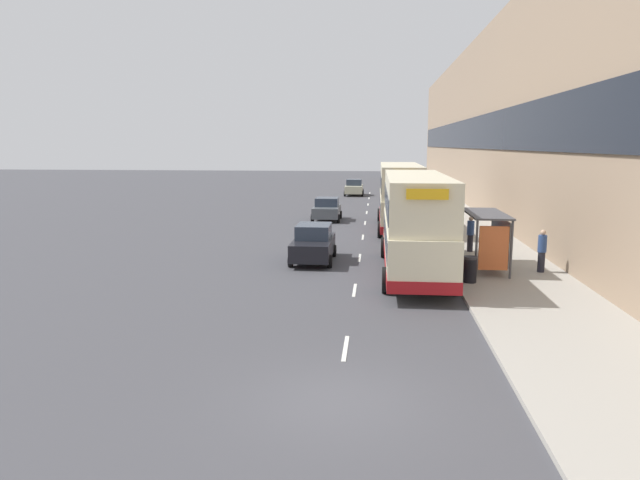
% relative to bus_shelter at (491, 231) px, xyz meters
% --- Properties ---
extents(ground_plane, '(220.00, 220.00, 0.00)m').
position_rel_bus_shelter_xyz_m(ground_plane, '(-5.77, -13.38, -1.88)').
color(ground_plane, '#424247').
extents(pavement, '(5.00, 93.00, 0.14)m').
position_rel_bus_shelter_xyz_m(pavement, '(0.73, 25.12, -1.81)').
color(pavement, '#A39E93').
rests_on(pavement, ground_plane).
extents(terrace_facade, '(3.10, 93.00, 14.58)m').
position_rel_bus_shelter_xyz_m(terrace_facade, '(4.72, 25.12, 5.41)').
color(terrace_facade, '#9E846B').
rests_on(terrace_facade, ground_plane).
extents(lane_mark_0, '(0.12, 2.00, 0.01)m').
position_rel_bus_shelter_xyz_m(lane_mark_0, '(-5.77, -10.06, -1.87)').
color(lane_mark_0, silver).
rests_on(lane_mark_0, ground_plane).
extents(lane_mark_1, '(0.12, 2.00, 0.01)m').
position_rel_bus_shelter_xyz_m(lane_mark_1, '(-5.77, -3.64, -1.87)').
color(lane_mark_1, silver).
rests_on(lane_mark_1, ground_plane).
extents(lane_mark_2, '(0.12, 2.00, 0.01)m').
position_rel_bus_shelter_xyz_m(lane_mark_2, '(-5.77, 2.77, -1.87)').
color(lane_mark_2, silver).
rests_on(lane_mark_2, ground_plane).
extents(lane_mark_3, '(0.12, 2.00, 0.01)m').
position_rel_bus_shelter_xyz_m(lane_mark_3, '(-5.77, 9.19, -1.87)').
color(lane_mark_3, silver).
rests_on(lane_mark_3, ground_plane).
extents(lane_mark_4, '(0.12, 2.00, 0.01)m').
position_rel_bus_shelter_xyz_m(lane_mark_4, '(-5.77, 15.60, -1.87)').
color(lane_mark_4, silver).
rests_on(lane_mark_4, ground_plane).
extents(lane_mark_5, '(0.12, 2.00, 0.01)m').
position_rel_bus_shelter_xyz_m(lane_mark_5, '(-5.77, 22.01, -1.87)').
color(lane_mark_5, silver).
rests_on(lane_mark_5, ground_plane).
extents(lane_mark_6, '(0.12, 2.00, 0.01)m').
position_rel_bus_shelter_xyz_m(lane_mark_6, '(-5.77, 28.43, -1.87)').
color(lane_mark_6, silver).
rests_on(lane_mark_6, ground_plane).
extents(lane_mark_7, '(0.12, 2.00, 0.01)m').
position_rel_bus_shelter_xyz_m(lane_mark_7, '(-5.77, 34.84, -1.87)').
color(lane_mark_7, silver).
rests_on(lane_mark_7, ground_plane).
extents(lane_mark_8, '(0.12, 2.00, 0.01)m').
position_rel_bus_shelter_xyz_m(lane_mark_8, '(-5.77, 41.26, -1.87)').
color(lane_mark_8, silver).
rests_on(lane_mark_8, ground_plane).
extents(bus_shelter, '(1.60, 4.20, 2.48)m').
position_rel_bus_shelter_xyz_m(bus_shelter, '(0.00, 0.00, 0.00)').
color(bus_shelter, '#4C4C51').
rests_on(bus_shelter, ground_plane).
extents(double_decker_bus_near, '(2.85, 10.79, 4.30)m').
position_rel_bus_shelter_xyz_m(double_decker_bus_near, '(-3.30, -0.59, 0.41)').
color(double_decker_bus_near, beige).
rests_on(double_decker_bus_near, ground_plane).
extents(double_decker_bus_ahead, '(2.85, 10.87, 4.30)m').
position_rel_bus_shelter_xyz_m(double_decker_bus_ahead, '(-3.46, 12.51, 0.41)').
color(double_decker_bus_ahead, beige).
rests_on(double_decker_bus_ahead, ground_plane).
extents(car_0, '(2.09, 4.16, 1.78)m').
position_rel_bus_shelter_xyz_m(car_0, '(-7.48, 38.10, -1.00)').
color(car_0, '#B7B799').
rests_on(car_0, ground_plane).
extents(car_1, '(2.09, 3.80, 1.68)m').
position_rel_bus_shelter_xyz_m(car_1, '(-8.64, 16.82, -1.04)').
color(car_1, '#4C5156').
rests_on(car_1, ground_plane).
extents(car_2, '(2.01, 4.29, 1.78)m').
position_rel_bus_shelter_xyz_m(car_2, '(-7.97, 1.71, -1.00)').
color(car_2, black).
rests_on(car_2, ground_plane).
extents(pedestrian_at_shelter, '(0.33, 0.33, 1.66)m').
position_rel_bus_shelter_xyz_m(pedestrian_at_shelter, '(0.76, 1.67, -0.89)').
color(pedestrian_at_shelter, '#23232D').
rests_on(pedestrian_at_shelter, ground_plane).
extents(pedestrian_1, '(0.36, 0.36, 1.82)m').
position_rel_bus_shelter_xyz_m(pedestrian_1, '(-0.15, 4.34, -0.81)').
color(pedestrian_1, '#23232D').
rests_on(pedestrian_1, ground_plane).
extents(pedestrian_2, '(0.32, 0.32, 1.64)m').
position_rel_bus_shelter_xyz_m(pedestrian_2, '(-1.00, 2.60, -0.90)').
color(pedestrian_2, '#23232D').
rests_on(pedestrian_2, ground_plane).
extents(pedestrian_3, '(0.37, 0.37, 1.85)m').
position_rel_bus_shelter_xyz_m(pedestrian_3, '(2.14, -0.25, -0.79)').
color(pedestrian_3, '#23232D').
rests_on(pedestrian_3, ground_plane).
extents(litter_bin, '(0.55, 0.55, 1.05)m').
position_rel_bus_shelter_xyz_m(litter_bin, '(-1.22, -2.46, -1.21)').
color(litter_bin, black).
rests_on(litter_bin, ground_plane).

